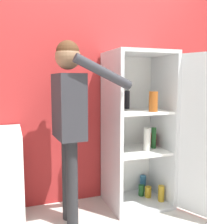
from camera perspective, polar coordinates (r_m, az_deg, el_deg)
wall_back at (r=2.88m, az=-1.81°, el=6.07°), size 7.00×0.06×2.55m
refrigerator at (r=2.75m, az=10.41°, el=-4.11°), size 0.95×1.12×1.61m
person at (r=2.33m, az=-7.39°, el=0.75°), size 0.64×0.53×1.66m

